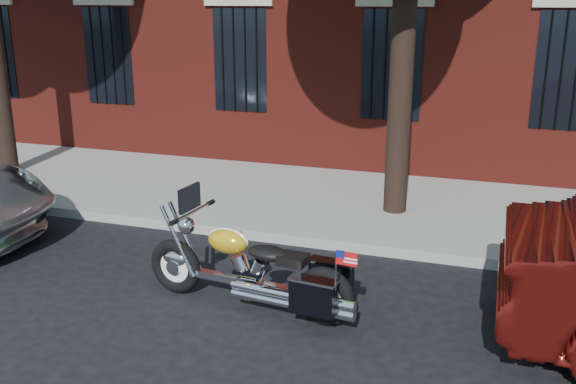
% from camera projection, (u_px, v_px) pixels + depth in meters
% --- Properties ---
extents(ground, '(120.00, 120.00, 0.00)m').
position_uv_depth(ground, '(314.00, 290.00, 7.78)').
color(ground, black).
rests_on(ground, ground).
extents(curb, '(40.00, 0.16, 0.15)m').
position_uv_depth(curb, '(341.00, 244.00, 9.01)').
color(curb, gray).
rests_on(curb, ground).
extents(sidewalk, '(40.00, 3.60, 0.15)m').
position_uv_depth(sidewalk, '(368.00, 205.00, 10.71)').
color(sidewalk, gray).
rests_on(sidewalk, ground).
extents(motorcycle, '(2.65, 0.94, 1.36)m').
position_uv_depth(motorcycle, '(257.00, 273.00, 7.14)').
color(motorcycle, black).
rests_on(motorcycle, ground).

